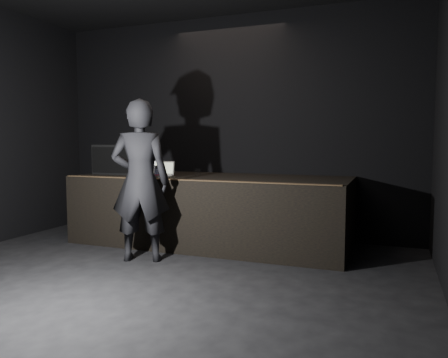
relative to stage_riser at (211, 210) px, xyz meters
name	(u,v)px	position (x,y,z in m)	size (l,w,h in m)	color
ground	(94,309)	(0.00, -2.73, -0.50)	(7.00, 7.00, 0.00)	black
room_walls	(87,82)	(0.00, -2.73, 1.52)	(6.10, 7.10, 3.52)	black
stage_riser	(211,210)	(0.00, 0.00, 0.00)	(4.00, 1.50, 1.00)	black
riser_lip	(190,180)	(0.00, -0.71, 0.51)	(3.92, 0.10, 0.01)	brown
stage_monitor	(119,159)	(-1.53, -0.07, 0.73)	(0.70, 0.52, 0.46)	black
cable	(131,171)	(-1.65, 0.43, 0.51)	(0.02, 0.02, 0.83)	black
laptop	(163,172)	(-0.69, -0.19, 0.56)	(0.36, 0.34, 0.21)	white
beer_can	(157,172)	(-0.56, -0.58, 0.59)	(0.07, 0.07, 0.18)	silver
plastic_cup	(198,172)	(-0.20, -0.02, 0.55)	(0.09, 0.09, 0.11)	white
wii_remote	(162,178)	(-0.44, -0.65, 0.51)	(0.04, 0.16, 0.03)	white
person	(140,181)	(-0.47, -1.16, 0.52)	(0.74, 0.49, 2.03)	black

